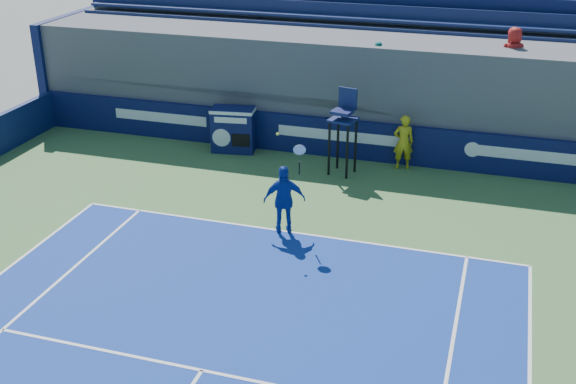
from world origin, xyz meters
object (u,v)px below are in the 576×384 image
(ball_person, at_px, (403,142))
(match_clock, at_px, (233,128))
(tennis_player, at_px, (284,200))
(umpire_chair, at_px, (344,123))

(ball_person, bearing_deg, match_clock, -15.17)
(ball_person, xyz_separation_m, tennis_player, (-2.06, -4.89, 0.05))
(ball_person, distance_m, umpire_chair, 1.94)
(match_clock, relative_size, tennis_player, 0.55)
(match_clock, bearing_deg, umpire_chair, -11.60)
(umpire_chair, xyz_separation_m, tennis_player, (-0.48, -4.03, -0.66))
(match_clock, xyz_separation_m, umpire_chair, (3.62, -0.74, 0.79))
(umpire_chair, relative_size, tennis_player, 0.96)
(ball_person, height_order, match_clock, ball_person)
(tennis_player, bearing_deg, umpire_chair, 83.27)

